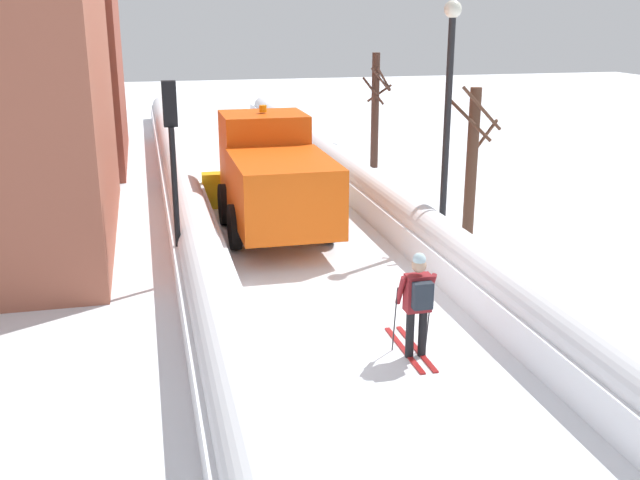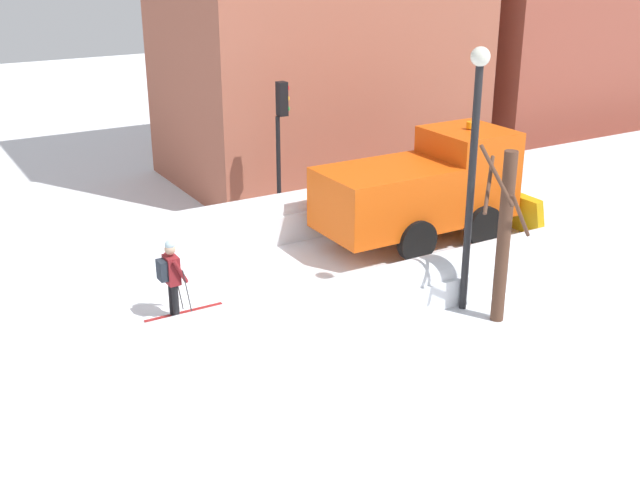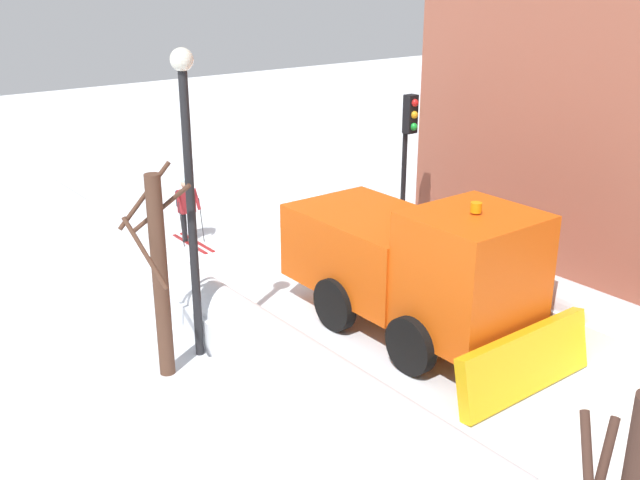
{
  "view_description": "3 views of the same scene",
  "coord_description": "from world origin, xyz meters",
  "views": [
    {
      "loc": [
        -3.61,
        -12.33,
        5.49
      ],
      "look_at": [
        -0.34,
        1.35,
        1.1
      ],
      "focal_mm": 41.27,
      "sensor_mm": 36.0,
      "label": 1
    },
    {
      "loc": [
        15.38,
        -7.01,
        7.74
      ],
      "look_at": [
        0.91,
        1.52,
        1.27
      ],
      "focal_mm": 44.25,
      "sensor_mm": 36.0,
      "label": 2
    },
    {
      "loc": [
        9.19,
        15.22,
        6.98
      ],
      "look_at": [
        0.22,
        3.53,
        1.55
      ],
      "focal_mm": 41.82,
      "sensor_mm": 36.0,
      "label": 3
    }
  ],
  "objects": [
    {
      "name": "ground_plane",
      "position": [
        0.0,
        10.0,
        0.0
      ],
      "size": [
        80.0,
        80.0,
        0.0
      ],
      "primitive_type": "plane",
      "color": "white"
    },
    {
      "name": "plow_truck",
      "position": [
        -0.53,
        5.66,
        1.48
      ],
      "size": [
        3.2,
        5.98,
        3.12
      ],
      "color": "#DB510F",
      "rests_on": "ground"
    },
    {
      "name": "skier",
      "position": [
        0.51,
        -1.92,
        1.0
      ],
      "size": [
        0.62,
        1.8,
        1.81
      ],
      "color": "black",
      "rests_on": "ground"
    },
    {
      "name": "traffic_light_pole",
      "position": [
        -3.09,
        2.67,
        2.94
      ],
      "size": [
        0.28,
        0.42,
        4.17
      ],
      "color": "black",
      "rests_on": "ground"
    },
    {
      "name": "street_lamp",
      "position": [
        3.32,
        3.79,
        3.58
      ],
      "size": [
        0.4,
        0.4,
        5.72
      ],
      "color": "black",
      "rests_on": "ground"
    },
    {
      "name": "bare_tree_near",
      "position": [
        4.14,
        4.04,
        1.96
      ],
      "size": [
        1.21,
        1.3,
        3.83
      ],
      "color": "#513425",
      "rests_on": "ground"
    }
  ]
}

